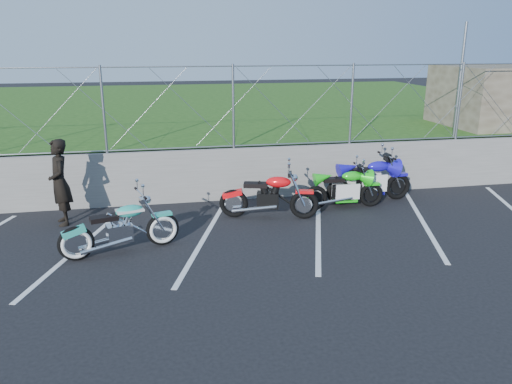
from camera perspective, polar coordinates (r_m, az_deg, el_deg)
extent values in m
plane|color=black|center=(9.24, -5.30, -7.46)|extent=(90.00, 90.00, 0.00)
cube|color=slate|center=(12.33, -7.11, 1.89)|extent=(30.00, 0.22, 1.30)
cube|color=#234A13|center=(22.14, -9.10, 8.35)|extent=(30.00, 20.00, 1.30)
cylinder|color=gray|center=(11.94, -7.57, 14.04)|extent=(28.00, 0.03, 0.03)
cylinder|color=gray|center=(12.17, -7.23, 5.07)|extent=(28.00, 0.03, 0.03)
cylinder|color=gray|center=(14.70, 22.28, 11.68)|extent=(0.08, 0.08, 3.00)
cube|color=silver|center=(10.25, -19.45, -5.88)|extent=(1.49, 4.31, 0.01)
cube|color=silver|center=(10.16, -5.90, -5.18)|extent=(1.49, 4.31, 0.01)
cube|color=silver|center=(10.62, 7.13, -4.23)|extent=(1.49, 4.31, 0.01)
cube|color=silver|center=(11.57, 18.52, -3.22)|extent=(1.49, 4.31, 0.01)
torus|color=black|center=(9.53, -19.86, -5.56)|extent=(0.65, 0.28, 0.65)
torus|color=black|center=(9.81, -10.62, -4.18)|extent=(0.65, 0.28, 0.65)
cube|color=silver|center=(9.61, -15.32, -4.51)|extent=(0.51, 0.39, 0.33)
ellipsoid|color=#2CB19B|center=(9.52, -14.23, -2.11)|extent=(0.57, 0.37, 0.23)
cube|color=black|center=(9.46, -16.98, -2.90)|extent=(0.54, 0.36, 0.09)
cube|color=#2CB19B|center=(9.70, -10.72, -2.50)|extent=(0.40, 0.24, 0.06)
cylinder|color=silver|center=(9.47, -13.07, -0.13)|extent=(0.22, 0.69, 0.03)
torus|color=black|center=(11.17, -2.56, -1.31)|extent=(0.66, 0.28, 0.65)
torus|color=black|center=(11.12, 5.52, -1.46)|extent=(0.66, 0.28, 0.65)
cube|color=black|center=(11.08, 1.36, -0.92)|extent=(0.54, 0.41, 0.36)
ellipsoid|color=red|center=(10.96, 2.58, 1.15)|extent=(0.60, 0.39, 0.24)
cube|color=black|center=(11.00, -0.04, 0.82)|extent=(0.57, 0.38, 0.09)
cube|color=red|center=(11.02, 5.56, 0.04)|extent=(0.42, 0.25, 0.06)
cylinder|color=silver|center=(10.89, 3.77, 2.41)|extent=(0.22, 0.74, 0.03)
torus|color=black|center=(11.75, 6.80, -0.66)|extent=(0.58, 0.12, 0.58)
torus|color=black|center=(12.21, 13.01, -0.31)|extent=(0.58, 0.12, 0.58)
cube|color=black|center=(11.93, 9.90, -0.04)|extent=(0.45, 0.28, 0.33)
ellipsoid|color=#1BCB19|center=(11.90, 10.96, 1.80)|extent=(0.52, 0.25, 0.23)
cube|color=black|center=(11.76, 8.82, 1.39)|extent=(0.49, 0.24, 0.09)
cube|color=#1BCB19|center=(12.14, 13.09, 0.91)|extent=(0.37, 0.15, 0.06)
cylinder|color=silver|center=(11.91, 11.78, 2.88)|extent=(0.04, 0.70, 0.03)
torus|color=black|center=(12.24, 9.50, 0.12)|extent=(0.67, 0.16, 0.66)
torus|color=black|center=(12.94, 15.89, 0.61)|extent=(0.67, 0.16, 0.66)
cube|color=black|center=(12.53, 12.72, 0.85)|extent=(0.53, 0.34, 0.38)
ellipsoid|color=#1C13BB|center=(12.53, 13.85, 2.87)|extent=(0.60, 0.30, 0.26)
cube|color=black|center=(12.31, 11.63, 2.40)|extent=(0.57, 0.30, 0.10)
cube|color=#1C13BB|center=(12.86, 16.00, 1.94)|extent=(0.43, 0.19, 0.07)
cylinder|color=silver|center=(12.56, 14.70, 4.05)|extent=(0.07, 0.80, 0.03)
imported|color=black|center=(11.37, -21.51, 1.02)|extent=(0.62, 0.78, 1.86)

